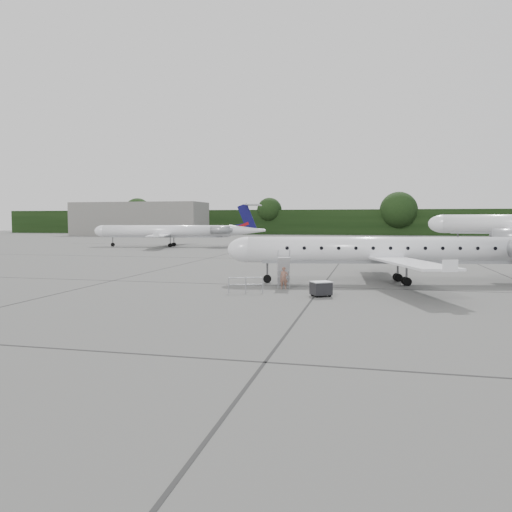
# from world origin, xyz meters

# --- Properties ---
(ground) EXTENTS (320.00, 320.00, 0.00)m
(ground) POSITION_xyz_m (0.00, 0.00, 0.00)
(ground) COLOR #5D5D5B
(ground) RESTS_ON ground
(treeline) EXTENTS (260.00, 4.00, 8.00)m
(treeline) POSITION_xyz_m (0.00, 130.00, 4.00)
(treeline) COLOR black
(treeline) RESTS_ON ground
(terminal_building) EXTENTS (40.00, 14.00, 10.00)m
(terminal_building) POSITION_xyz_m (-70.00, 110.00, 5.00)
(terminal_building) COLOR slate
(terminal_building) RESTS_ON ground
(main_regional_jet) EXTENTS (30.18, 24.27, 6.90)m
(main_regional_jet) POSITION_xyz_m (0.43, 7.56, 3.45)
(main_regional_jet) COLOR white
(main_regional_jet) RESTS_ON ground
(airstair) EXTENTS (1.28, 2.39, 2.16)m
(airstair) POSITION_xyz_m (-6.89, 3.90, 1.08)
(airstair) COLOR white
(airstair) RESTS_ON ground
(passenger) EXTENTS (0.59, 0.42, 1.53)m
(passenger) POSITION_xyz_m (-6.64, 2.64, 0.76)
(passenger) COLOR brown
(passenger) RESTS_ON ground
(safety_railing) EXTENTS (2.12, 0.76, 1.00)m
(safety_railing) POSITION_xyz_m (-8.73, 0.34, 0.50)
(safety_railing) COLOR #989BA1
(safety_railing) RESTS_ON ground
(baggage_cart) EXTENTS (1.46, 1.39, 0.99)m
(baggage_cart) POSITION_xyz_m (-3.86, -0.02, 0.49)
(baggage_cart) COLOR #232326
(baggage_cart) RESTS_ON ground
(bg_regional_left) EXTENTS (31.71, 25.08, 7.54)m
(bg_regional_left) POSITION_xyz_m (-36.12, 51.32, 3.77)
(bg_regional_left) COLOR white
(bg_regional_left) RESTS_ON ground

